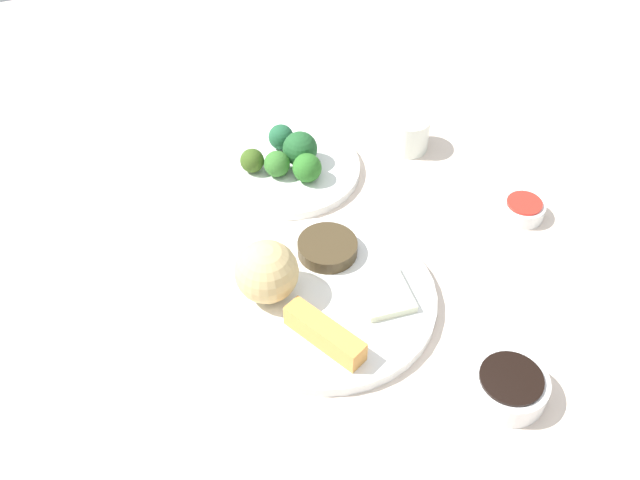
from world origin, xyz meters
TOP-DOWN VIEW (x-y plane):
  - tabletop at (0.00, 0.00)m, footprint 2.20×2.20m
  - main_plate at (-0.04, -0.04)m, footprint 0.30×0.30m
  - rice_scoop at (-0.07, -0.11)m, footprint 0.08×0.08m
  - spring_roll at (0.03, -0.07)m, footprint 0.11×0.08m
  - crab_rangoon_wonton at (-0.01, 0.03)m, footprint 0.08×0.07m
  - stir_fry_heap at (-0.11, -0.01)m, footprint 0.08×0.08m
  - broccoli_plate at (-0.32, -0.00)m, footprint 0.23×0.23m
  - broccoli_floret_0 at (-0.31, 0.02)m, footprint 0.06×0.06m
  - broccoli_floret_1 at (-0.36, 0.01)m, footprint 0.04×0.04m
  - broccoli_floret_2 at (-0.30, -0.02)m, footprint 0.04×0.04m
  - broccoli_floret_3 at (-0.32, -0.06)m, footprint 0.04×0.04m
  - broccoli_floret_4 at (-0.27, 0.02)m, footprint 0.05×0.05m
  - soy_sauce_bowl at (0.17, 0.11)m, footprint 0.09×0.09m
  - soy_sauce_bowl_liquid at (0.17, 0.11)m, footprint 0.08×0.08m
  - sauce_ramekin_sweet_and_sour at (-0.09, 0.30)m, footprint 0.06×0.06m
  - sauce_ramekin_sweet_and_sour_liquid at (-0.09, 0.30)m, footprint 0.05×0.05m
  - teacup at (-0.31, 0.21)m, footprint 0.07×0.07m

SIDE VIEW (x-z plane):
  - tabletop at x=0.00m, z-range 0.00..0.02m
  - broccoli_plate at x=-0.32m, z-range 0.02..0.03m
  - main_plate at x=-0.04m, z-range 0.02..0.04m
  - sauce_ramekin_sweet_and_sour at x=-0.09m, z-range 0.02..0.04m
  - soy_sauce_bowl at x=0.17m, z-range 0.02..0.05m
  - crab_rangoon_wonton at x=-0.01m, z-range 0.04..0.05m
  - sauce_ramekin_sweet_and_sour_liquid at x=-0.09m, z-range 0.04..0.05m
  - stir_fry_heap at x=-0.11m, z-range 0.04..0.06m
  - teacup at x=-0.31m, z-range 0.02..0.08m
  - spring_roll at x=0.03m, z-range 0.04..0.07m
  - broccoli_floret_3 at x=-0.32m, z-range 0.03..0.07m
  - broccoli_floret_2 at x=-0.30m, z-range 0.03..0.08m
  - broccoli_floret_1 at x=-0.36m, z-range 0.03..0.08m
  - soy_sauce_bowl_liquid at x=0.17m, z-range 0.05..0.06m
  - broccoli_floret_4 at x=-0.27m, z-range 0.03..0.08m
  - broccoli_floret_0 at x=-0.31m, z-range 0.03..0.09m
  - rice_scoop at x=-0.07m, z-range 0.04..0.12m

